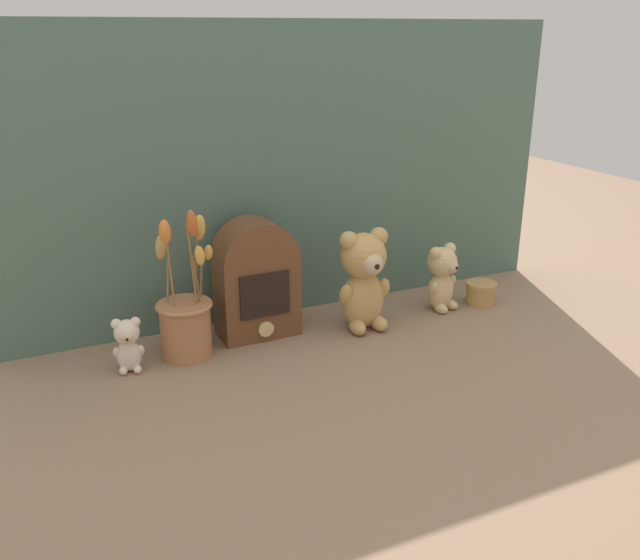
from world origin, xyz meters
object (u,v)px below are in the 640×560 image
(decorative_tin_tall, at_px, (482,293))
(flower_vase, at_px, (186,319))
(teddy_bear_medium, at_px, (442,276))
(teddy_bear_large, at_px, (364,278))
(teddy_bear_small, at_px, (128,344))
(vintage_radio, at_px, (256,278))

(decorative_tin_tall, bearing_deg, flower_vase, 177.51)
(teddy_bear_medium, relative_size, decorative_tin_tall, 2.15)
(teddy_bear_large, relative_size, decorative_tin_tall, 3.07)
(teddy_bear_small, bearing_deg, flower_vase, 8.35)
(decorative_tin_tall, bearing_deg, teddy_bear_medium, 171.35)
(teddy_bear_large, height_order, teddy_bear_medium, teddy_bear_large)
(teddy_bear_small, distance_m, vintage_radio, 0.31)
(teddy_bear_medium, bearing_deg, teddy_bear_large, -175.64)
(flower_vase, bearing_deg, teddy_bear_large, -4.59)
(teddy_bear_small, xyz_separation_m, vintage_radio, (0.30, 0.06, 0.07))
(teddy_bear_large, relative_size, teddy_bear_medium, 1.43)
(teddy_bear_large, relative_size, teddy_bear_small, 2.04)
(teddy_bear_small, xyz_separation_m, decorative_tin_tall, (0.87, -0.01, -0.03))
(teddy_bear_small, distance_m, flower_vase, 0.13)
(teddy_bear_medium, bearing_deg, vintage_radio, 173.14)
(vintage_radio, distance_m, decorative_tin_tall, 0.59)
(teddy_bear_large, height_order, teddy_bear_small, teddy_bear_large)
(teddy_bear_medium, relative_size, flower_vase, 0.51)
(flower_vase, xyz_separation_m, vintage_radio, (0.17, 0.04, 0.05))
(teddy_bear_large, distance_m, flower_vase, 0.41)
(teddy_bear_large, distance_m, vintage_radio, 0.24)
(teddy_bear_large, height_order, decorative_tin_tall, teddy_bear_large)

